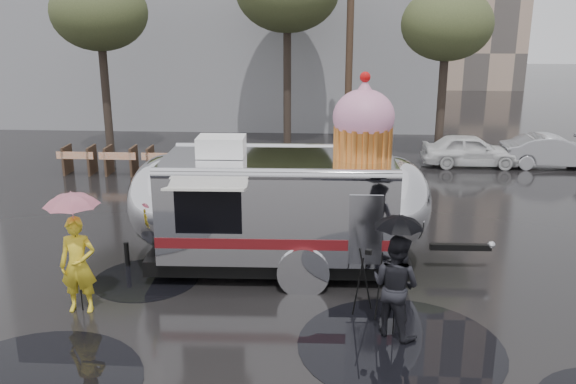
# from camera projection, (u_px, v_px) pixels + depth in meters

# --- Properties ---
(ground) EXTENTS (120.00, 120.00, 0.00)m
(ground) POSITION_uv_depth(u_px,v_px,m) (238.00, 312.00, 11.69)
(ground) COLOR black
(ground) RESTS_ON ground
(puddles) EXTENTS (11.92, 10.28, 0.01)m
(puddles) POSITION_uv_depth(u_px,v_px,m) (271.00, 343.00, 10.56)
(puddles) COLOR black
(puddles) RESTS_ON ground
(utility_pole) EXTENTS (1.60, 0.28, 9.00)m
(utility_pole) POSITION_uv_depth(u_px,v_px,m) (350.00, 36.00, 23.63)
(utility_pole) COLOR #473323
(utility_pole) RESTS_ON ground
(tree_left) EXTENTS (3.64, 3.64, 6.95)m
(tree_left) POSITION_uv_depth(u_px,v_px,m) (99.00, 13.00, 22.99)
(tree_left) COLOR #382D26
(tree_left) RESTS_ON ground
(tree_right) EXTENTS (3.36, 3.36, 6.42)m
(tree_right) POSITION_uv_depth(u_px,v_px,m) (447.00, 25.00, 22.34)
(tree_right) COLOR #382D26
(tree_right) RESTS_ON ground
(barricade_row) EXTENTS (4.30, 0.80, 1.00)m
(barricade_row) POSITION_uv_depth(u_px,v_px,m) (121.00, 160.00, 21.41)
(barricade_row) COLOR #473323
(barricade_row) RESTS_ON ground
(airstream_trailer) EXTENTS (8.26, 3.24, 4.45)m
(airstream_trailer) POSITION_uv_depth(u_px,v_px,m) (284.00, 202.00, 13.25)
(airstream_trailer) COLOR silver
(airstream_trailer) RESTS_ON ground
(person_left) EXTENTS (0.70, 0.49, 1.88)m
(person_left) POSITION_uv_depth(u_px,v_px,m) (78.00, 265.00, 11.49)
(person_left) COLOR yellow
(person_left) RESTS_ON ground
(umbrella_pink) EXTENTS (1.24, 1.24, 2.39)m
(umbrella_pink) POSITION_uv_depth(u_px,v_px,m) (73.00, 213.00, 11.19)
(umbrella_pink) COLOR pink
(umbrella_pink) RESTS_ON ground
(person_right) EXTENTS (1.02, 0.94, 1.87)m
(person_right) POSITION_uv_depth(u_px,v_px,m) (395.00, 286.00, 10.62)
(person_right) COLOR black
(person_right) RESTS_ON ground
(umbrella_black) EXTENTS (1.03, 1.03, 2.25)m
(umbrella_black) POSITION_uv_depth(u_px,v_px,m) (398.00, 234.00, 10.35)
(umbrella_black) COLOR black
(umbrella_black) RESTS_ON ground
(tripod) EXTENTS (0.55, 0.51, 1.34)m
(tripod) POSITION_uv_depth(u_px,v_px,m) (368.00, 278.00, 11.36)
(tripod) COLOR black
(tripod) RESTS_ON ground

